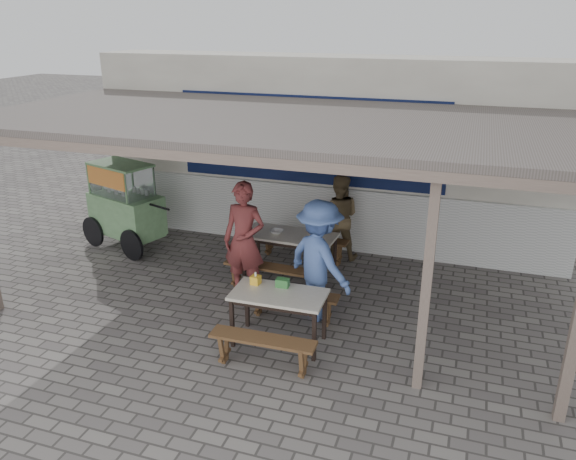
{
  "coord_description": "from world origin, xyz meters",
  "views": [
    {
      "loc": [
        2.67,
        -6.74,
        4.16
      ],
      "look_at": [
        0.11,
        0.9,
        1.09
      ],
      "focal_mm": 35.0,
      "sensor_mm": 36.0,
      "label": 1
    }
  ],
  "objects_px": {
    "bench_right_street": "(263,346)",
    "patron_right_table": "(319,261)",
    "table_left": "(289,238)",
    "condiment_bowl": "(277,232)",
    "tissue_box": "(256,280)",
    "bench_left_street": "(274,273)",
    "donation_box": "(282,283)",
    "table_right": "(279,299)",
    "vendor_cart": "(125,202)",
    "bench_right_wall": "(293,299)",
    "patron_wall_side": "(338,217)",
    "bench_left_wall": "(303,242)",
    "condiment_jar": "(316,231)",
    "patron_street_side": "(244,241)"
  },
  "relations": [
    {
      "from": "donation_box",
      "to": "tissue_box",
      "type": "bearing_deg",
      "value": -174.48
    },
    {
      "from": "patron_street_side",
      "to": "condiment_bowl",
      "type": "bearing_deg",
      "value": 78.91
    },
    {
      "from": "bench_right_street",
      "to": "patron_right_table",
      "type": "distance_m",
      "value": 1.64
    },
    {
      "from": "table_right",
      "to": "bench_right_street",
      "type": "bearing_deg",
      "value": -90.0
    },
    {
      "from": "patron_wall_side",
      "to": "bench_right_wall",
      "type": "bearing_deg",
      "value": 78.81
    },
    {
      "from": "patron_street_side",
      "to": "vendor_cart",
      "type": "bearing_deg",
      "value": 160.63
    },
    {
      "from": "bench_right_wall",
      "to": "patron_wall_side",
      "type": "xyz_separation_m",
      "value": [
        0.07,
        2.44,
        0.45
      ]
    },
    {
      "from": "bench_left_street",
      "to": "bench_right_wall",
      "type": "relative_size",
      "value": 1.23
    },
    {
      "from": "vendor_cart",
      "to": "patron_right_table",
      "type": "xyz_separation_m",
      "value": [
        4.2,
        -1.44,
        0.01
      ]
    },
    {
      "from": "table_right",
      "to": "tissue_box",
      "type": "distance_m",
      "value": 0.44
    },
    {
      "from": "table_left",
      "to": "table_right",
      "type": "bearing_deg",
      "value": -73.04
    },
    {
      "from": "vendor_cart",
      "to": "bench_left_wall",
      "type": "bearing_deg",
      "value": 25.98
    },
    {
      "from": "table_right",
      "to": "donation_box",
      "type": "distance_m",
      "value": 0.24
    },
    {
      "from": "bench_left_street",
      "to": "condiment_bowl",
      "type": "bearing_deg",
      "value": 108.1
    },
    {
      "from": "condiment_bowl",
      "to": "bench_right_street",
      "type": "bearing_deg",
      "value": -74.0
    },
    {
      "from": "table_left",
      "to": "condiment_bowl",
      "type": "bearing_deg",
      "value": -172.67
    },
    {
      "from": "patron_right_table",
      "to": "condiment_bowl",
      "type": "distance_m",
      "value": 1.61
    },
    {
      "from": "tissue_box",
      "to": "bench_left_wall",
      "type": "bearing_deg",
      "value": 92.71
    },
    {
      "from": "tissue_box",
      "to": "patron_street_side",
      "type": "bearing_deg",
      "value": 120.19
    },
    {
      "from": "condiment_bowl",
      "to": "tissue_box",
      "type": "bearing_deg",
      "value": -78.89
    },
    {
      "from": "table_right",
      "to": "vendor_cart",
      "type": "distance_m",
      "value": 4.53
    },
    {
      "from": "bench_right_street",
      "to": "donation_box",
      "type": "relative_size",
      "value": 7.79
    },
    {
      "from": "bench_left_wall",
      "to": "condiment_jar",
      "type": "height_order",
      "value": "condiment_jar"
    },
    {
      "from": "patron_wall_side",
      "to": "condiment_jar",
      "type": "relative_size",
      "value": 17.49
    },
    {
      "from": "bench_left_street",
      "to": "patron_street_side",
      "type": "xyz_separation_m",
      "value": [
        -0.4,
        -0.22,
        0.58
      ]
    },
    {
      "from": "vendor_cart",
      "to": "patron_wall_side",
      "type": "relative_size",
      "value": 1.34
    },
    {
      "from": "vendor_cart",
      "to": "condiment_bowl",
      "type": "relative_size",
      "value": 9.55
    },
    {
      "from": "bench_right_wall",
      "to": "patron_street_side",
      "type": "height_order",
      "value": "patron_street_side"
    },
    {
      "from": "patron_street_side",
      "to": "bench_right_street",
      "type": "bearing_deg",
      "value": -59.23
    },
    {
      "from": "table_right",
      "to": "condiment_jar",
      "type": "distance_m",
      "value": 2.28
    },
    {
      "from": "bench_right_wall",
      "to": "vendor_cart",
      "type": "bearing_deg",
      "value": 155.41
    },
    {
      "from": "bench_right_wall",
      "to": "tissue_box",
      "type": "distance_m",
      "value": 0.78
    },
    {
      "from": "donation_box",
      "to": "bench_right_wall",
      "type": "bearing_deg",
      "value": 90.05
    },
    {
      "from": "bench_right_street",
      "to": "vendor_cart",
      "type": "xyz_separation_m",
      "value": [
        -3.9,
        2.95,
        0.56
      ]
    },
    {
      "from": "table_right",
      "to": "bench_right_wall",
      "type": "relative_size",
      "value": 0.93
    },
    {
      "from": "condiment_bowl",
      "to": "patron_street_side",
      "type": "bearing_deg",
      "value": -103.21
    },
    {
      "from": "table_right",
      "to": "condiment_bowl",
      "type": "relative_size",
      "value": 5.73
    },
    {
      "from": "bench_right_wall",
      "to": "vendor_cart",
      "type": "height_order",
      "value": "vendor_cart"
    },
    {
      "from": "bench_right_wall",
      "to": "condiment_bowl",
      "type": "distance_m",
      "value": 1.66
    },
    {
      "from": "patron_street_side",
      "to": "patron_right_table",
      "type": "bearing_deg",
      "value": -10.9
    },
    {
      "from": "patron_wall_side",
      "to": "patron_right_table",
      "type": "distance_m",
      "value": 2.23
    },
    {
      "from": "table_right",
      "to": "condiment_bowl",
      "type": "height_order",
      "value": "condiment_bowl"
    },
    {
      "from": "bench_left_wall",
      "to": "patron_right_table",
      "type": "xyz_separation_m",
      "value": [
        0.82,
        -1.91,
        0.55
      ]
    },
    {
      "from": "table_right",
      "to": "patron_wall_side",
      "type": "bearing_deg",
      "value": 87.68
    },
    {
      "from": "bench_left_street",
      "to": "patron_wall_side",
      "type": "height_order",
      "value": "patron_wall_side"
    },
    {
      "from": "table_left",
      "to": "vendor_cart",
      "type": "relative_size",
      "value": 0.75
    },
    {
      "from": "bench_left_street",
      "to": "donation_box",
      "type": "height_order",
      "value": "donation_box"
    },
    {
      "from": "table_left",
      "to": "bench_right_street",
      "type": "height_order",
      "value": "table_left"
    },
    {
      "from": "bench_left_street",
      "to": "patron_right_table",
      "type": "height_order",
      "value": "patron_right_table"
    },
    {
      "from": "patron_street_side",
      "to": "patron_right_table",
      "type": "height_order",
      "value": "patron_street_side"
    }
  ]
}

